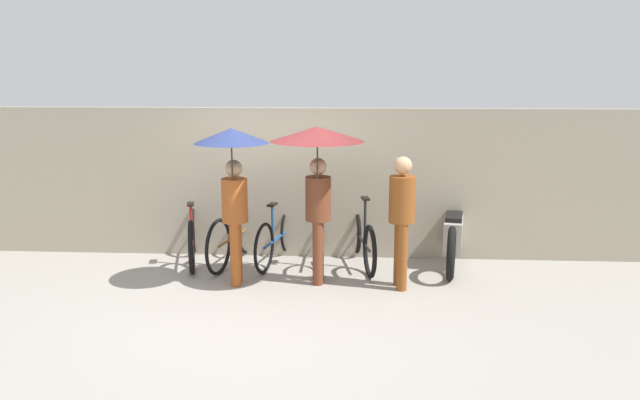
% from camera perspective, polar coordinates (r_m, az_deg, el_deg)
% --- Properties ---
extents(ground_plane, '(30.00, 30.00, 0.00)m').
position_cam_1_polar(ground_plane, '(7.45, -5.38, -9.14)').
color(ground_plane, gray).
extents(back_wall, '(11.63, 0.12, 2.14)m').
position_cam_1_polar(back_wall, '(8.95, -3.71, 1.56)').
color(back_wall, gray).
rests_on(back_wall, ground).
extents(parked_bicycle_0, '(0.56, 1.67, 0.98)m').
position_cam_1_polar(parked_bicycle_0, '(8.92, -11.59, -3.28)').
color(parked_bicycle_0, black).
rests_on(parked_bicycle_0, ground).
extents(parked_bicycle_1, '(0.54, 1.74, 1.02)m').
position_cam_1_polar(parked_bicycle_1, '(8.77, -7.84, -3.26)').
color(parked_bicycle_1, black).
rests_on(parked_bicycle_1, ground).
extents(parked_bicycle_2, '(0.53, 1.67, 1.04)m').
position_cam_1_polar(parked_bicycle_2, '(8.77, -3.91, -3.37)').
color(parked_bicycle_2, black).
rests_on(parked_bicycle_2, ground).
extents(parked_bicycle_3, '(0.44, 1.68, 1.02)m').
position_cam_1_polar(parked_bicycle_3, '(8.72, -0.04, -3.52)').
color(parked_bicycle_3, black).
rests_on(parked_bicycle_3, ground).
extents(parked_bicycle_4, '(0.50, 1.75, 1.01)m').
position_cam_1_polar(parked_bicycle_4, '(8.65, 3.87, -3.58)').
color(parked_bicycle_4, black).
rests_on(parked_bicycle_4, ground).
extents(pedestrian_leading, '(0.89, 0.89, 1.98)m').
position_cam_1_polar(pedestrian_leading, '(7.60, -7.98, 3.03)').
color(pedestrian_leading, '#9E4C1E').
rests_on(pedestrian_leading, ground).
extents(pedestrian_center, '(1.13, 1.13, 2.00)m').
position_cam_1_polar(pedestrian_center, '(7.55, -0.22, 3.96)').
color(pedestrian_center, brown).
rests_on(pedestrian_center, ground).
extents(pedestrian_trailing, '(0.32, 0.32, 1.65)m').
position_cam_1_polar(pedestrian_trailing, '(7.64, 7.48, -1.13)').
color(pedestrian_trailing, brown).
rests_on(pedestrian_trailing, ground).
extents(motorcycle, '(0.64, 2.02, 0.92)m').
position_cam_1_polar(motorcycle, '(8.83, 12.08, -3.27)').
color(motorcycle, black).
rests_on(motorcycle, ground).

